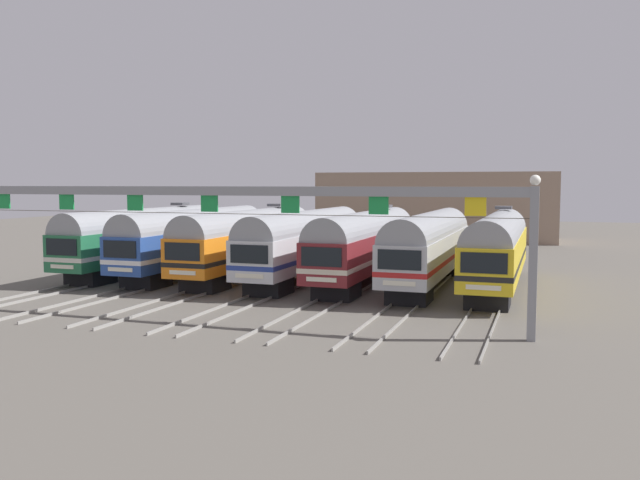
% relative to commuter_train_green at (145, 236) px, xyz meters
% --- Properties ---
extents(ground_plane, '(160.00, 160.00, 0.00)m').
position_rel_commuter_train_green_xyz_m(ground_plane, '(12.71, 0.00, -2.69)').
color(ground_plane, '#5B564F').
extents(track_bed, '(26.93, 70.00, 0.15)m').
position_rel_commuter_train_green_xyz_m(track_bed, '(12.71, 17.00, -2.61)').
color(track_bed, gray).
rests_on(track_bed, ground).
extents(commuter_train_green, '(2.88, 18.06, 5.05)m').
position_rel_commuter_train_green_xyz_m(commuter_train_green, '(0.00, 0.00, 0.00)').
color(commuter_train_green, '#236B42').
rests_on(commuter_train_green, ground).
extents(commuter_train_blue, '(2.88, 18.06, 4.77)m').
position_rel_commuter_train_green_xyz_m(commuter_train_blue, '(4.24, -0.00, -0.00)').
color(commuter_train_blue, '#284C9E').
rests_on(commuter_train_blue, ground).
extents(commuter_train_orange, '(2.88, 18.06, 5.05)m').
position_rel_commuter_train_green_xyz_m(commuter_train_orange, '(8.48, 0.00, 0.00)').
color(commuter_train_orange, orange).
rests_on(commuter_train_orange, ground).
extents(commuter_train_silver, '(2.88, 18.06, 4.77)m').
position_rel_commuter_train_green_xyz_m(commuter_train_silver, '(12.71, -0.00, -0.00)').
color(commuter_train_silver, silver).
rests_on(commuter_train_silver, ground).
extents(commuter_train_maroon, '(2.88, 18.06, 5.05)m').
position_rel_commuter_train_green_xyz_m(commuter_train_maroon, '(16.95, 0.00, 0.00)').
color(commuter_train_maroon, maroon).
rests_on(commuter_train_maroon, ground).
extents(commuter_train_stainless, '(2.88, 18.06, 4.77)m').
position_rel_commuter_train_green_xyz_m(commuter_train_stainless, '(21.19, -0.00, -0.00)').
color(commuter_train_stainless, '#B2B5BA').
rests_on(commuter_train_stainless, ground).
extents(commuter_train_yellow, '(2.88, 18.06, 5.05)m').
position_rel_commuter_train_green_xyz_m(commuter_train_yellow, '(25.43, 0.00, 0.00)').
color(commuter_train_yellow, gold).
rests_on(commuter_train_yellow, ground).
extents(catenary_gantry, '(30.67, 0.44, 6.97)m').
position_rel_commuter_train_green_xyz_m(catenary_gantry, '(12.71, -13.50, 2.76)').
color(catenary_gantry, gray).
rests_on(catenary_gantry, ground).
extents(maintenance_building, '(27.48, 10.00, 7.87)m').
position_rel_commuter_train_green_xyz_m(maintenance_building, '(15.74, 37.44, 1.25)').
color(maintenance_building, gray).
rests_on(maintenance_building, ground).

